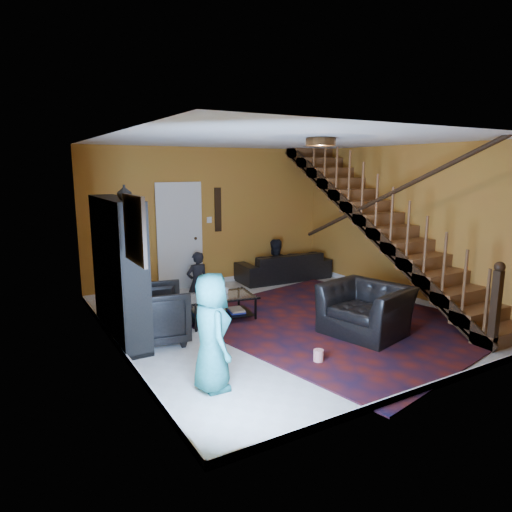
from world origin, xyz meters
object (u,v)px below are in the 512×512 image
Objects in this scene: sofa at (284,266)px; armchair_right at (366,310)px; coffee_table at (219,306)px; bookshelf at (120,272)px; armchair_left at (155,314)px.

armchair_right is (-0.81, -3.38, 0.07)m from sofa.
coffee_table is at bearing -149.81° from armchair_right.
bookshelf is 2.27× the size of armchair_left.
coffee_table is at bearing -62.34° from armchair_left.
bookshelf is 4.31m from sofa.
bookshelf is 0.99× the size of sofa.
armchair_left reaches higher than sofa.
armchair_right is at bearing 79.54° from sofa.
coffee_table is (1.50, -0.06, -0.73)m from bookshelf.
bookshelf is 1.67m from coffee_table.
armchair_right is at bearing -28.42° from bookshelf.
armchair_right is (3.10, -1.68, -0.60)m from bookshelf.
bookshelf is at bearing 49.37° from armchair_left.
sofa is at bearing 36.17° from coffee_table.
armchair_left is (0.35, -0.43, -0.56)m from bookshelf.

